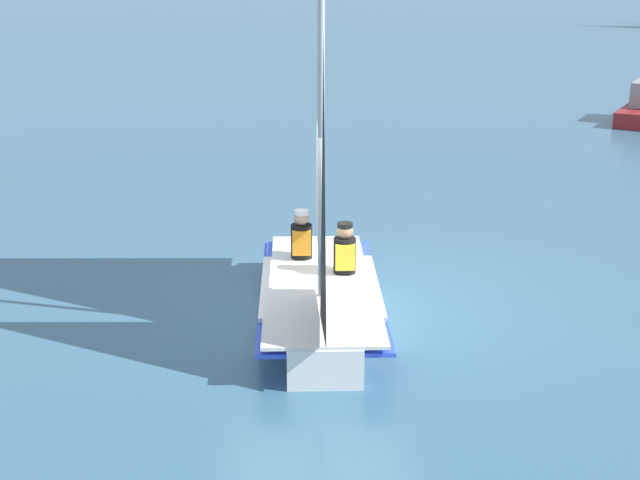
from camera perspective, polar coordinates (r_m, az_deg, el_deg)
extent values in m
plane|color=#38607A|center=(11.70, 0.00, -5.01)|extent=(260.00, 260.00, 0.00)
cube|color=white|center=(11.61, 0.00, -3.93)|extent=(2.38, 1.74, 0.47)
cube|color=white|center=(10.15, 0.27, -7.25)|extent=(1.02, 0.93, 0.47)
cube|color=white|center=(13.10, -0.20, -1.36)|extent=(1.06, 1.38, 0.47)
cube|color=blue|center=(11.56, 0.00, -3.24)|extent=(4.13, 1.94, 0.05)
cube|color=silver|center=(10.48, 0.18, -4.90)|extent=(1.97, 1.58, 0.04)
cylinder|color=#B7B7BC|center=(10.35, 0.08, 10.99)|extent=(0.08, 0.08, 5.67)
cylinder|color=#B7B7BC|center=(11.90, -0.08, 0.90)|extent=(2.21, 0.29, 0.07)
pyramid|color=white|center=(11.43, -0.09, 12.93)|extent=(2.10, 0.26, 4.92)
pyramid|color=black|center=(9.80, 0.22, 3.93)|extent=(1.37, 0.19, 3.23)
cube|color=black|center=(13.62, -0.26, -0.91)|extent=(0.08, 0.04, 0.33)
cube|color=black|center=(12.04, 1.57, -3.17)|extent=(0.30, 0.27, 0.45)
cylinder|color=black|center=(11.88, 1.59, -1.03)|extent=(0.33, 0.33, 0.50)
cube|color=yellow|center=(11.87, 1.59, -0.91)|extent=(0.36, 0.29, 0.35)
sphere|color=#A87A56|center=(11.77, 1.60, 0.58)|extent=(0.22, 0.22, 0.22)
cylinder|color=black|center=(11.75, 1.61, 0.97)|extent=(0.23, 0.23, 0.06)
cube|color=black|center=(12.61, -1.17, -2.17)|extent=(0.30, 0.27, 0.45)
cylinder|color=black|center=(12.46, -1.19, -0.12)|extent=(0.33, 0.33, 0.50)
cube|color=orange|center=(12.45, -1.19, -0.01)|extent=(0.36, 0.29, 0.35)
sphere|color=tan|center=(12.35, -1.20, 1.42)|extent=(0.22, 0.22, 0.22)
cylinder|color=white|center=(12.33, -1.20, 1.79)|extent=(0.23, 0.23, 0.06)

